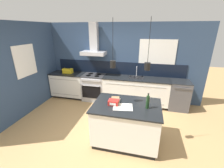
{
  "coord_description": "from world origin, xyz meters",
  "views": [
    {
      "loc": [
        0.97,
        -2.95,
        2.42
      ],
      "look_at": [
        0.12,
        0.6,
        1.05
      ],
      "focal_mm": 24.0,
      "sensor_mm": 36.0,
      "label": 1
    }
  ],
  "objects_px": {
    "bottle_on_island": "(148,102)",
    "book_stack": "(115,101)",
    "dishwasher": "(178,95)",
    "red_supply_box": "(114,102)",
    "oven_range": "(94,87)",
    "yellow_toolbox": "(68,71)"
  },
  "relations": [
    {
      "from": "bottle_on_island",
      "to": "yellow_toolbox",
      "type": "bearing_deg",
      "value": 145.87
    },
    {
      "from": "dishwasher",
      "to": "red_supply_box",
      "type": "relative_size",
      "value": 4.25
    },
    {
      "from": "yellow_toolbox",
      "to": "bottle_on_island",
      "type": "bearing_deg",
      "value": -34.13
    },
    {
      "from": "yellow_toolbox",
      "to": "book_stack",
      "type": "bearing_deg",
      "value": -40.49
    },
    {
      "from": "book_stack",
      "to": "bottle_on_island",
      "type": "bearing_deg",
      "value": -7.27
    },
    {
      "from": "yellow_toolbox",
      "to": "dishwasher",
      "type": "bearing_deg",
      "value": -0.0
    },
    {
      "from": "bottle_on_island",
      "to": "red_supply_box",
      "type": "xyz_separation_m",
      "value": [
        -0.69,
        -0.01,
        -0.09
      ]
    },
    {
      "from": "oven_range",
      "to": "red_supply_box",
      "type": "distance_m",
      "value": 2.28
    },
    {
      "from": "bottle_on_island",
      "to": "book_stack",
      "type": "bearing_deg",
      "value": 172.73
    },
    {
      "from": "dishwasher",
      "to": "red_supply_box",
      "type": "height_order",
      "value": "red_supply_box"
    },
    {
      "from": "oven_range",
      "to": "bottle_on_island",
      "type": "relative_size",
      "value": 2.79
    },
    {
      "from": "dishwasher",
      "to": "bottle_on_island",
      "type": "distance_m",
      "value": 2.21
    },
    {
      "from": "red_supply_box",
      "to": "yellow_toolbox",
      "type": "distance_m",
      "value": 2.85
    },
    {
      "from": "bottle_on_island",
      "to": "red_supply_box",
      "type": "height_order",
      "value": "bottle_on_island"
    },
    {
      "from": "bottle_on_island",
      "to": "book_stack",
      "type": "xyz_separation_m",
      "value": [
        -0.68,
        0.09,
        -0.1
      ]
    },
    {
      "from": "oven_range",
      "to": "book_stack",
      "type": "distance_m",
      "value": 2.2
    },
    {
      "from": "oven_range",
      "to": "book_stack",
      "type": "bearing_deg",
      "value": -57.68
    },
    {
      "from": "bottle_on_island",
      "to": "yellow_toolbox",
      "type": "height_order",
      "value": "bottle_on_island"
    },
    {
      "from": "oven_range",
      "to": "dishwasher",
      "type": "height_order",
      "value": "same"
    },
    {
      "from": "book_stack",
      "to": "red_supply_box",
      "type": "distance_m",
      "value": 0.1
    },
    {
      "from": "dishwasher",
      "to": "book_stack",
      "type": "height_order",
      "value": "book_stack"
    },
    {
      "from": "oven_range",
      "to": "dishwasher",
      "type": "bearing_deg",
      "value": 0.09
    }
  ]
}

